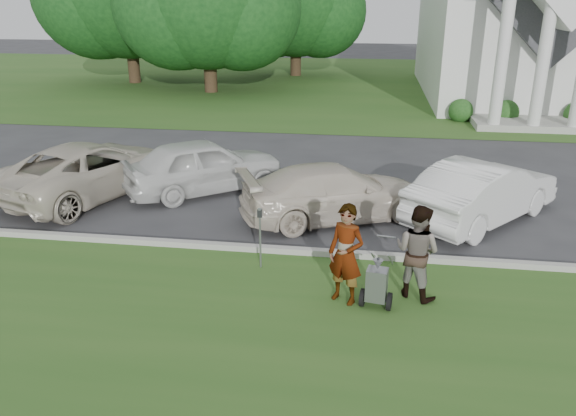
% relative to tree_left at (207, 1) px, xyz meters
% --- Properties ---
extents(ground, '(120.00, 120.00, 0.00)m').
position_rel_tree_left_xyz_m(ground, '(8.01, -21.99, -5.11)').
color(ground, '#333335').
rests_on(ground, ground).
extents(grass_strip, '(80.00, 7.00, 0.01)m').
position_rel_tree_left_xyz_m(grass_strip, '(8.01, -24.99, -5.11)').
color(grass_strip, '#2D551D').
rests_on(grass_strip, ground).
extents(church_lawn, '(80.00, 30.00, 0.01)m').
position_rel_tree_left_xyz_m(church_lawn, '(8.01, 5.01, -5.11)').
color(church_lawn, '#2D551D').
rests_on(church_lawn, ground).
extents(curb, '(80.00, 0.18, 0.15)m').
position_rel_tree_left_xyz_m(curb, '(8.01, -21.44, -5.04)').
color(curb, '#9E9E93').
rests_on(curb, ground).
extents(tree_left, '(10.63, 8.40, 9.71)m').
position_rel_tree_left_xyz_m(tree_left, '(0.00, 0.00, 0.00)').
color(tree_left, '#332316').
rests_on(tree_left, ground).
extents(tree_back, '(9.61, 7.60, 8.89)m').
position_rel_tree_left_xyz_m(tree_back, '(4.00, 8.00, -0.38)').
color(tree_back, '#332316').
rests_on(tree_back, ground).
extents(striping_cart, '(0.64, 1.19, 1.05)m').
position_rel_tree_left_xyz_m(striping_cart, '(9.69, -23.47, -4.66)').
color(striping_cart, black).
rests_on(striping_cart, ground).
extents(person_left, '(0.83, 0.73, 1.91)m').
position_rel_tree_left_xyz_m(person_left, '(9.10, -23.33, -4.15)').
color(person_left, '#999999').
rests_on(person_left, ground).
extents(person_right, '(1.12, 1.06, 1.83)m').
position_rel_tree_left_xyz_m(person_right, '(10.40, -22.93, -4.20)').
color(person_right, '#999999').
rests_on(person_right, ground).
extents(parking_meter_near, '(0.10, 0.09, 1.33)m').
position_rel_tree_left_xyz_m(parking_meter_near, '(7.29, -22.20, -4.27)').
color(parking_meter_near, gray).
rests_on(parking_meter_near, ground).
extents(car_a, '(4.32, 6.06, 1.53)m').
position_rel_tree_left_xyz_m(car_a, '(1.65, -18.31, -4.34)').
color(car_a, beige).
rests_on(car_a, ground).
extents(car_b, '(4.79, 4.32, 1.58)m').
position_rel_tree_left_xyz_m(car_b, '(4.74, -17.58, -4.32)').
color(car_b, silver).
rests_on(car_b, ground).
extents(car_c, '(5.19, 3.82, 1.40)m').
position_rel_tree_left_xyz_m(car_c, '(8.63, -19.15, -4.41)').
color(car_c, beige).
rests_on(car_c, ground).
extents(car_d, '(4.35, 4.68, 1.56)m').
position_rel_tree_left_xyz_m(car_d, '(12.31, -18.76, -4.33)').
color(car_d, white).
rests_on(car_d, ground).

